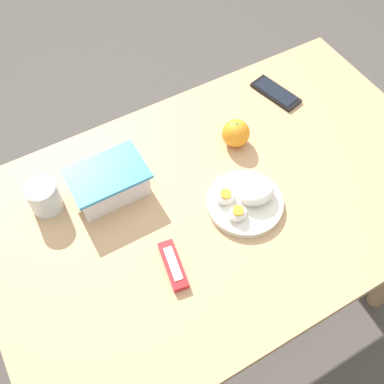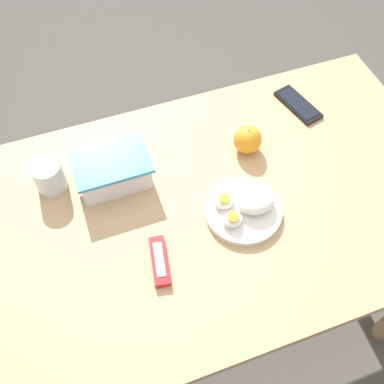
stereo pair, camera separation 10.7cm
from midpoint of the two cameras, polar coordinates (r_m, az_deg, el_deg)
The scene contains 8 objects.
ground_plane at distance 1.83m, azimuth 4.45°, elevation -14.03°, with size 10.00×10.00×0.00m, color #4C4742.
table at distance 1.25m, azimuth 6.37°, elevation -4.06°, with size 1.23×0.76×0.76m.
food_container at distance 1.15m, azimuth -7.40°, elevation 2.32°, with size 0.19×0.13×0.08m.
orange_fruit at distance 1.23m, azimuth 9.58°, elevation 6.39°, with size 0.08×0.08×0.08m.
rice_plate at distance 1.12m, azimuth 9.53°, elevation -2.16°, with size 0.19×0.19×0.06m.
candy_bar at distance 1.05m, azimuth -1.21°, elevation -8.99°, with size 0.06×0.13×0.02m.
cell_phone at distance 1.39m, azimuth 15.51°, elevation 10.52°, with size 0.10×0.16×0.01m.
drinking_glass at distance 1.17m, azimuth -15.27°, elevation 1.77°, with size 0.08×0.08×0.08m.
Camera 2 is at (-0.29, -0.55, 1.72)m, focal length 42.00 mm.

